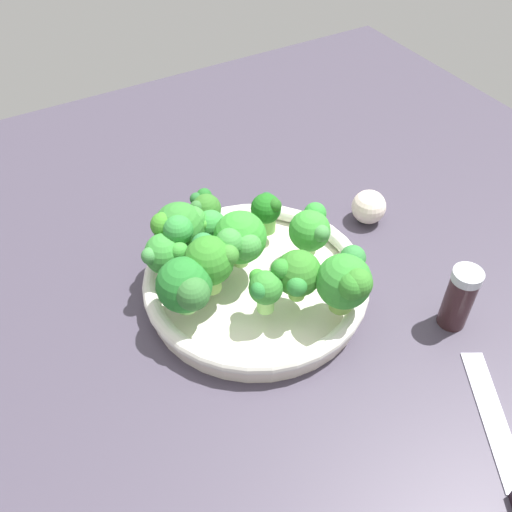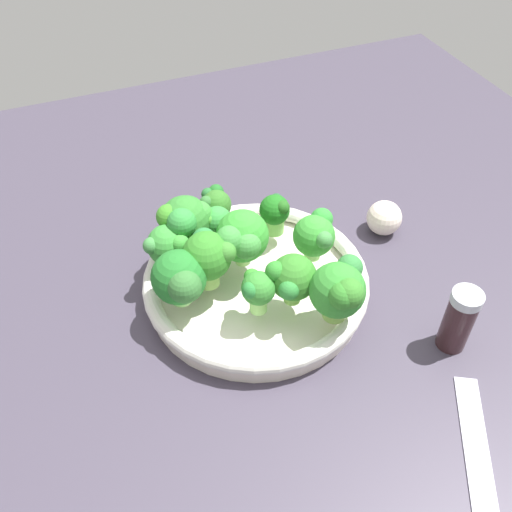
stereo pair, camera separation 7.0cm
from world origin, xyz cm
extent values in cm
cube|color=#3E3847|center=(0.00, 0.00, -1.25)|extent=(130.00, 130.00, 2.50)
cylinder|color=silver|center=(-3.95, -0.91, 0.85)|extent=(27.99, 27.99, 1.70)
torus|color=silver|center=(-3.95, -0.91, 2.74)|extent=(29.15, 29.15, 2.08)
cylinder|color=#7EB35C|center=(-9.56, -10.61, 4.59)|extent=(2.34, 2.34, 1.63)
sphere|color=#368C35|center=(-9.56, -10.61, 7.13)|extent=(5.32, 5.32, 5.32)
sphere|color=green|center=(-7.96, -9.36, 8.25)|extent=(2.43, 2.43, 2.43)
sphere|color=#3D853F|center=(-9.17, -12.69, 8.07)|extent=(2.17, 2.17, 2.17)
sphere|color=green|center=(-10.34, -9.24, 8.32)|extent=(2.62, 2.62, 2.62)
cylinder|color=#88BA52|center=(-15.30, -2.23, 4.58)|extent=(2.40, 2.40, 1.62)
sphere|color=#316E25|center=(-15.30, -2.23, 6.73)|extent=(4.12, 4.12, 4.12)
sphere|color=#216724|center=(-16.85, -1.70, 7.65)|extent=(2.14, 2.14, 2.14)
sphere|color=#26662E|center=(-16.76, -2.93, 7.67)|extent=(1.79, 1.79, 1.79)
sphere|color=#336D31|center=(-14.98, -3.73, 7.82)|extent=(1.83, 1.83, 1.83)
cylinder|color=#90D76B|center=(1.79, -2.89, 4.99)|extent=(2.11, 2.11, 2.42)
sphere|color=#358730|center=(1.79, -2.89, 7.52)|extent=(4.07, 4.07, 4.07)
sphere|color=#2A8134|center=(2.27, -4.00, 8.16)|extent=(2.14, 2.14, 2.14)
sphere|color=#328829|center=(0.39, -3.00, 7.75)|extent=(1.95, 1.95, 1.95)
cylinder|color=#84CD5E|center=(-10.47, 4.34, 4.99)|extent=(2.76, 2.76, 2.42)
sphere|color=#1C681B|center=(-10.47, 4.34, 7.53)|extent=(4.11, 4.11, 4.11)
sphere|color=#225E1C|center=(-9.35, 4.99, 8.60)|extent=(1.87, 1.87, 1.87)
sphere|color=#21572C|center=(-11.44, 5.00, 8.34)|extent=(1.72, 1.72, 1.72)
cylinder|color=#83C46A|center=(-3.18, -10.97, 4.63)|extent=(2.73, 2.73, 1.71)
sphere|color=#227329|center=(-3.18, -10.97, 7.65)|extent=(6.65, 6.65, 6.65)
sphere|color=#346D2D|center=(-3.65, -8.24, 8.16)|extent=(2.67, 2.67, 2.67)
sphere|color=#337032|center=(-0.72, -10.93, 8.53)|extent=(3.97, 3.97, 3.97)
cylinder|color=#95D66D|center=(-3.99, 7.02, 4.73)|extent=(2.10, 2.10, 1.91)
sphere|color=green|center=(-3.99, 7.02, 7.44)|extent=(5.42, 5.42, 5.42)
sphere|color=#418741|center=(-1.88, 7.24, 8.53)|extent=(2.23, 2.23, 2.23)
sphere|color=green|center=(-5.30, 8.65, 8.65)|extent=(2.95, 2.95, 2.95)
cylinder|color=#84B650|center=(5.97, 5.08, 4.93)|extent=(2.79, 2.79, 2.31)
sphere|color=#328A2F|center=(5.97, 5.08, 8.22)|extent=(6.56, 6.56, 6.56)
sphere|color=#307D27|center=(8.10, 4.42, 9.78)|extent=(3.22, 3.22, 3.22)
sphere|color=#327E39|center=(4.44, 7.30, 9.61)|extent=(3.09, 3.09, 3.09)
sphere|color=#357E29|center=(8.13, 5.16, 9.90)|extent=(3.45, 3.45, 3.45)
cylinder|color=#84B453|center=(-4.51, -7.03, 5.16)|extent=(2.73, 2.73, 2.77)
sphere|color=#318026|center=(-4.51, -7.03, 8.51)|extent=(6.06, 6.06, 6.06)
sphere|color=#3A812D|center=(-3.35, -5.03, 9.46)|extent=(2.62, 2.62, 2.62)
sphere|color=#2B7D39|center=(-6.69, -6.64, 9.12)|extent=(3.02, 3.02, 3.02)
sphere|color=#398728|center=(-5.25, -5.50, 9.29)|extent=(2.64, 2.64, 2.64)
cylinder|color=#82C351|center=(1.91, 1.46, 4.85)|extent=(2.04, 2.04, 2.16)
sphere|color=#327B27|center=(1.91, 1.46, 7.77)|extent=(5.65, 5.65, 5.65)
sphere|color=#368226|center=(1.99, -0.14, 8.26)|extent=(2.59, 2.59, 2.59)
sphere|color=#2E842A|center=(1.45, -0.64, 9.14)|extent=(2.45, 2.45, 2.45)
sphere|color=#2D8233|center=(3.87, 0.32, 8.20)|extent=(2.43, 2.43, 2.43)
cylinder|color=#78B160|center=(-11.31, -3.47, 4.90)|extent=(2.60, 2.60, 2.26)
sphere|color=#348C3A|center=(-11.31, -3.47, 7.34)|extent=(4.03, 4.03, 4.03)
sphere|color=green|center=(-10.93, -4.61, 8.25)|extent=(1.65, 1.65, 1.65)
sphere|color=#2E863E|center=(-10.24, -2.77, 7.56)|extent=(1.66, 1.66, 1.66)
sphere|color=green|center=(-11.55, -4.56, 8.22)|extent=(2.31, 2.31, 2.31)
cylinder|color=#88C85F|center=(-12.20, -7.46, 4.79)|extent=(2.43, 2.43, 2.03)
sphere|color=#307B2D|center=(-12.20, -7.46, 7.97)|extent=(6.68, 6.68, 6.68)
sphere|color=#398B35|center=(-12.01, -5.62, 8.61)|extent=(3.60, 3.60, 3.60)
sphere|color=#3B8B27|center=(-12.19, -9.51, 9.37)|extent=(3.26, 3.26, 3.26)
sphere|color=#308B39|center=(-10.10, -8.38, 9.63)|extent=(3.75, 3.75, 3.75)
cylinder|color=#A0D66F|center=(-6.48, -1.75, 4.93)|extent=(1.99, 1.99, 2.32)
sphere|color=green|center=(-6.48, -1.75, 8.28)|extent=(6.73, 6.73, 6.73)
sphere|color=#3C8F3B|center=(-5.02, -3.92, 9.63)|extent=(3.54, 3.54, 3.54)
sphere|color=#40933E|center=(-4.36, -2.03, 8.81)|extent=(3.74, 3.74, 3.74)
cube|color=silver|center=(24.85, 12.47, 0.20)|extent=(16.10, 10.57, 0.40)
sphere|color=#F1DFCC|center=(-8.38, 20.81, 2.54)|extent=(5.09, 5.09, 5.09)
cylinder|color=#351E21|center=(12.51, 17.95, 3.88)|extent=(3.47, 3.47, 7.77)
cylinder|color=#B2B9C0|center=(12.51, 17.95, 8.37)|extent=(3.64, 3.64, 1.21)
camera|label=1|loc=(39.59, -25.80, 56.23)|focal=39.88mm
camera|label=2|loc=(42.64, -19.47, 56.23)|focal=39.88mm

